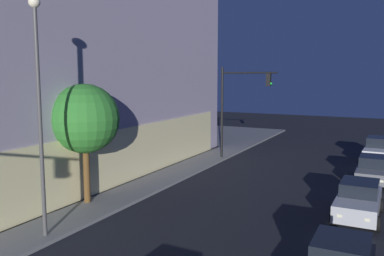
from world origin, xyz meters
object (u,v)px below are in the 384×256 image
(street_lamp_sidewalk, at_px, (39,92))
(traffic_light_far_corner, at_px, (238,98))
(car_white, at_px, (378,149))
(sidewalk_tree, at_px, (85,119))
(car_grey, at_px, (373,170))
(car_silver, at_px, (359,200))

(street_lamp_sidewalk, bearing_deg, traffic_light_far_corner, -4.68)
(car_white, bearing_deg, traffic_light_far_corner, 116.69)
(traffic_light_far_corner, bearing_deg, sidewalk_tree, 167.99)
(street_lamp_sidewalk, relative_size, car_grey, 2.20)
(street_lamp_sidewalk, distance_m, car_grey, 19.64)
(car_silver, xyz_separation_m, car_white, (14.27, -0.19, 0.05))
(car_grey, height_order, car_white, car_white)
(sidewalk_tree, bearing_deg, street_lamp_sidewalk, -160.79)
(car_silver, relative_size, car_grey, 1.03)
(traffic_light_far_corner, distance_m, car_grey, 10.76)
(traffic_light_far_corner, relative_size, car_silver, 1.59)
(car_grey, bearing_deg, car_white, 0.34)
(traffic_light_far_corner, distance_m, car_white, 11.50)
(car_white, bearing_deg, sidewalk_tree, 145.75)
(car_silver, bearing_deg, traffic_light_far_corner, 45.25)
(sidewalk_tree, height_order, car_grey, sidewalk_tree)
(traffic_light_far_corner, relative_size, sidewalk_tree, 1.17)
(traffic_light_far_corner, height_order, sidewalk_tree, traffic_light_far_corner)
(street_lamp_sidewalk, relative_size, car_silver, 2.13)
(traffic_light_far_corner, xyz_separation_m, car_silver, (-9.40, -9.49, -3.92))
(car_silver, bearing_deg, street_lamp_sidewalk, 127.25)
(street_lamp_sidewalk, distance_m, car_silver, 14.63)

